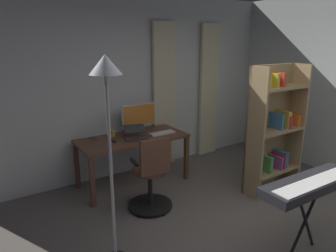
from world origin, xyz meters
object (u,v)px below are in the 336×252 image
mug_coffee (112,133)px  floor_lamp (108,105)px  laptop (136,135)px  computer_mouse (114,140)px  desk (133,143)px  cell_phone_face_up (93,138)px  office_chair (152,176)px  computer_keyboard (162,133)px  bookshelf (273,129)px  computer_monitor (139,116)px  piano_keyboard (310,185)px

mug_coffee → floor_lamp: size_ratio=0.06×
laptop → computer_mouse: laptop is taller
desk → cell_phone_face_up: size_ratio=10.91×
computer_mouse → cell_phone_face_up: bearing=-55.7°
office_chair → computer_mouse: (0.15, -0.77, 0.29)m
floor_lamp → office_chair: bearing=-141.0°
computer_keyboard → computer_mouse: 0.75m
cell_phone_face_up → bookshelf: size_ratio=0.08×
laptop → mug_coffee: size_ratio=3.11×
floor_lamp → computer_monitor: bearing=-125.3°
cell_phone_face_up → bookshelf: (-2.08, 1.45, 0.16)m
piano_keyboard → bookshelf: bearing=-126.0°
computer_keyboard → laptop: 0.43m
computer_monitor → mug_coffee: (0.47, 0.04, -0.19)m
laptop → cell_phone_face_up: (0.52, -0.31, -0.05)m
computer_mouse → piano_keyboard: size_ratio=0.09×
computer_monitor → floor_lamp: (1.19, 1.68, 0.59)m
office_chair → piano_keyboard: 1.77m
desk → floor_lamp: (0.94, 1.44, 0.91)m
computer_monitor → computer_keyboard: 0.45m
computer_keyboard → laptop: bearing=-4.8°
desk → office_chair: office_chair is taller
computer_monitor → laptop: 0.42m
computer_mouse → floor_lamp: 1.74m
computer_monitor → computer_mouse: computer_monitor is taller
office_chair → computer_mouse: 0.83m
office_chair → floor_lamp: bearing=-131.3°
laptop → floor_lamp: bearing=70.0°
floor_lamp → computer_mouse: bearing=-114.4°
laptop → floor_lamp: (0.96, 1.37, 0.77)m
computer_mouse → piano_keyboard: bearing=113.9°
computer_keyboard → office_chair: bearing=49.5°
laptop → cell_phone_face_up: size_ratio=2.68×
office_chair → piano_keyboard: office_chair is taller
floor_lamp → cell_phone_face_up: bearing=-104.8°
office_chair → laptop: size_ratio=2.53×
desk → computer_monitor: size_ratio=2.72×
computer_monitor → cell_phone_face_up: computer_monitor is taller
laptop → bookshelf: size_ratio=0.22×
desk → computer_keyboard: bearing=167.0°
bookshelf → piano_keyboard: bearing=52.1°
desk → laptop: bearing=104.3°
desk → computer_mouse: (0.31, 0.04, 0.10)m
desk → computer_mouse: size_ratio=15.71×
laptop → bookshelf: bookshelf is taller
mug_coffee → floor_lamp: (0.71, 1.64, 0.78)m
computer_keyboard → laptop: size_ratio=1.03×
computer_monitor → mug_coffee: 0.51m
bookshelf → piano_keyboard: 1.43m
office_chair → laptop: (-0.18, -0.74, 0.32)m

